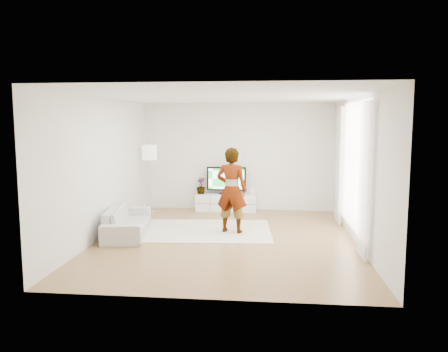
# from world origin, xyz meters

# --- Properties ---
(floor) EXTENTS (6.00, 6.00, 0.00)m
(floor) POSITION_xyz_m (0.00, 0.00, 0.00)
(floor) COLOR #A5794A
(floor) RESTS_ON ground
(ceiling) EXTENTS (6.00, 6.00, 0.00)m
(ceiling) POSITION_xyz_m (0.00, 0.00, 2.80)
(ceiling) COLOR white
(ceiling) RESTS_ON wall_back
(wall_left) EXTENTS (0.02, 6.00, 2.80)m
(wall_left) POSITION_xyz_m (-2.50, 0.00, 1.40)
(wall_left) COLOR silver
(wall_left) RESTS_ON floor
(wall_right) EXTENTS (0.02, 6.00, 2.80)m
(wall_right) POSITION_xyz_m (2.50, 0.00, 1.40)
(wall_right) COLOR silver
(wall_right) RESTS_ON floor
(wall_back) EXTENTS (5.00, 0.02, 2.80)m
(wall_back) POSITION_xyz_m (0.00, 3.00, 1.40)
(wall_back) COLOR silver
(wall_back) RESTS_ON floor
(wall_front) EXTENTS (5.00, 0.02, 2.80)m
(wall_front) POSITION_xyz_m (0.00, -3.00, 1.40)
(wall_front) COLOR silver
(wall_front) RESTS_ON floor
(window) EXTENTS (0.01, 2.60, 2.50)m
(window) POSITION_xyz_m (2.48, 0.30, 1.45)
(window) COLOR white
(window) RESTS_ON wall_right
(curtain_near) EXTENTS (0.04, 0.70, 2.60)m
(curtain_near) POSITION_xyz_m (2.40, -1.00, 1.35)
(curtain_near) COLOR white
(curtain_near) RESTS_ON floor
(curtain_far) EXTENTS (0.04, 0.70, 2.60)m
(curtain_far) POSITION_xyz_m (2.40, 1.60, 1.35)
(curtain_far) COLOR white
(curtain_far) RESTS_ON floor
(media_console) EXTENTS (1.57, 0.45, 0.44)m
(media_console) POSITION_xyz_m (-0.28, 2.76, 0.22)
(media_console) COLOR white
(media_console) RESTS_ON floor
(television) EXTENTS (1.02, 0.20, 0.71)m
(television) POSITION_xyz_m (-0.28, 2.79, 0.83)
(television) COLOR black
(television) RESTS_ON media_console
(game_console) EXTENTS (0.05, 0.15, 0.20)m
(game_console) POSITION_xyz_m (0.41, 2.76, 0.54)
(game_console) COLOR white
(game_console) RESTS_ON media_console
(potted_plant) EXTENTS (0.30, 0.30, 0.42)m
(potted_plant) POSITION_xyz_m (-0.95, 2.77, 0.65)
(potted_plant) COLOR #3F7238
(potted_plant) RESTS_ON media_console
(rug) EXTENTS (2.93, 2.21, 0.01)m
(rug) POSITION_xyz_m (-0.54, 0.61, 0.01)
(rug) COLOR beige
(rug) RESTS_ON floor
(player) EXTENTS (0.72, 0.55, 1.78)m
(player) POSITION_xyz_m (0.05, 0.51, 0.90)
(player) COLOR #334772
(player) RESTS_ON rug
(sofa) EXTENTS (1.08, 2.06, 0.57)m
(sofa) POSITION_xyz_m (-2.08, 0.15, 0.29)
(sofa) COLOR #B6B6B1
(sofa) RESTS_ON floor
(floor_lamp) EXTENTS (0.39, 0.39, 1.74)m
(floor_lamp) POSITION_xyz_m (-2.20, 2.38, 1.47)
(floor_lamp) COLOR silver
(floor_lamp) RESTS_ON floor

